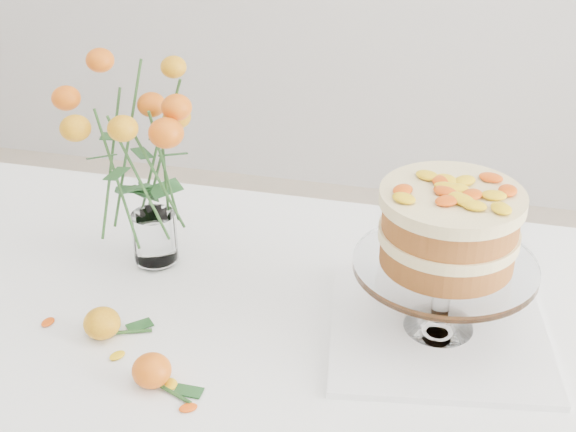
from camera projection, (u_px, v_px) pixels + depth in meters
The scene contains 10 objects.
table at pixel (218, 369), 1.28m from camera, with size 1.43×0.93×0.76m.
napkin at pixel (438, 329), 1.23m from camera, with size 0.33×0.33×0.01m, color white.
cake_stand at pixel (448, 235), 1.15m from camera, with size 0.27×0.27×0.24m.
rose_vase at pixel (146, 145), 1.30m from camera, with size 0.29×0.29×0.38m.
loose_rose_near at pixel (102, 323), 1.22m from camera, with size 0.10×0.06×0.05m.
loose_rose_far at pixel (152, 371), 1.12m from camera, with size 0.10×0.06×0.05m.
stray_petal_a at pixel (117, 356), 1.18m from camera, with size 0.03×0.02×0.00m, color yellow.
stray_petal_b at pixel (171, 384), 1.13m from camera, with size 0.03×0.02×0.00m, color yellow.
stray_petal_c at pixel (188, 408), 1.09m from camera, with size 0.03×0.02×0.00m, color yellow.
stray_petal_d at pixel (48, 322), 1.26m from camera, with size 0.03×0.02×0.00m, color yellow.
Camera 1 is at (0.35, -0.95, 1.52)m, focal length 50.00 mm.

